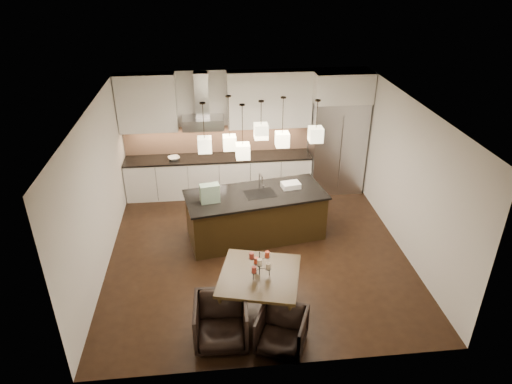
{
  "coord_description": "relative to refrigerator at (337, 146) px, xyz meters",
  "views": [
    {
      "loc": [
        -0.78,
        -7.14,
        5.05
      ],
      "look_at": [
        0.0,
        0.2,
        1.15
      ],
      "focal_mm": 32.0,
      "sensor_mm": 36.0,
      "label": 1
    }
  ],
  "objects": [
    {
      "name": "pendant_a",
      "position": [
        -2.99,
        -1.98,
        0.96
      ],
      "size": [
        0.24,
        0.24,
        0.26
      ],
      "primitive_type": "cube",
      "color": "beige",
      "rests_on": "ceiling"
    },
    {
      "name": "candle_f",
      "position": [
        -2.25,
        -4.14,
        -0.05
      ],
      "size": [
        0.09,
        0.09,
        0.09
      ],
      "primitive_type": "cylinder",
      "rotation": [
        0.0,
        0.0,
        -0.25
      ],
      "color": "beige",
      "rests_on": "candelabra"
    },
    {
      "name": "candelabra",
      "position": [
        -2.24,
        -4.02,
        -0.16
      ],
      "size": [
        0.41,
        0.41,
        0.42
      ],
      "primitive_type": null,
      "rotation": [
        0.0,
        0.0,
        -0.25
      ],
      "color": "black",
      "rests_on": "dining_table"
    },
    {
      "name": "armchair_right",
      "position": [
        -2.02,
        -4.81,
        -0.77
      ],
      "size": [
        0.87,
        0.88,
        0.62
      ],
      "primitive_type": "imported",
      "rotation": [
        0.0,
        0.0,
        -0.4
      ],
      "color": "black",
      "rests_on": "floor"
    },
    {
      "name": "wall_back",
      "position": [
        -2.1,
        0.38,
        0.32
      ],
      "size": [
        5.5,
        0.02,
        2.8
      ],
      "primitive_type": "cube",
      "color": "silver",
      "rests_on": "ground"
    },
    {
      "name": "pendant_c",
      "position": [
        -1.99,
        -1.98,
        1.17
      ],
      "size": [
        0.24,
        0.24,
        0.26
      ],
      "primitive_type": "cube",
      "color": "beige",
      "rests_on": "ceiling"
    },
    {
      "name": "wall_left",
      "position": [
        -4.86,
        -2.38,
        0.32
      ],
      "size": [
        0.02,
        5.5,
        2.8
      ],
      "primitive_type": "cube",
      "color": "silver",
      "rests_on": "ground"
    },
    {
      "name": "island_top",
      "position": [
        -2.08,
        -1.88,
        -0.14
      ],
      "size": [
        2.82,
        1.56,
        0.04
      ],
      "primitive_type": "cube",
      "rotation": [
        0.0,
        0.0,
        0.18
      ],
      "color": "black",
      "rests_on": "island_body"
    },
    {
      "name": "wall_right",
      "position": [
        0.66,
        -2.38,
        0.32
      ],
      "size": [
        0.02,
        5.5,
        2.8
      ],
      "primitive_type": "cube",
      "color": "silver",
      "rests_on": "ground"
    },
    {
      "name": "tote_bag",
      "position": [
        -2.95,
        -2.1,
        0.05
      ],
      "size": [
        0.38,
        0.24,
        0.35
      ],
      "primitive_type": "cube",
      "rotation": [
        0.0,
        0.0,
        0.18
      ],
      "color": "#19532E",
      "rests_on": "island_top"
    },
    {
      "name": "refrigerator",
      "position": [
        0.0,
        0.0,
        0.0
      ],
      "size": [
        1.2,
        0.72,
        2.15
      ],
      "primitive_type": "cube",
      "color": "#B7B7BA",
      "rests_on": "floor"
    },
    {
      "name": "food_container",
      "position": [
        -1.36,
        -1.69,
        -0.07
      ],
      "size": [
        0.39,
        0.31,
        0.1
      ],
      "primitive_type": "cube",
      "rotation": [
        0.0,
        0.0,
        0.18
      ],
      "color": "silver",
      "rests_on": "island_top"
    },
    {
      "name": "candle_c",
      "position": [
        -2.33,
        -4.11,
        -0.2
      ],
      "size": [
        0.09,
        0.09,
        0.09
      ],
      "primitive_type": "cylinder",
      "rotation": [
        0.0,
        0.0,
        -0.25
      ],
      "color": "#9B3529",
      "rests_on": "candelabra"
    },
    {
      "name": "candle_b",
      "position": [
        -2.28,
        -3.89,
        -0.2
      ],
      "size": [
        0.09,
        0.09,
        0.09
      ],
      "primitive_type": "cylinder",
      "rotation": [
        0.0,
        0.0,
        -0.25
      ],
      "color": "#CF4225",
      "rests_on": "candelabra"
    },
    {
      "name": "hood_chimney",
      "position": [
        -3.03,
        0.21,
        1.24
      ],
      "size": [
        0.3,
        0.28,
        0.96
      ],
      "primitive_type": "cube",
      "color": "#B7B7BA",
      "rests_on": "hood_canopy"
    },
    {
      "name": "candle_d",
      "position": [
        -2.12,
        -3.96,
        -0.05
      ],
      "size": [
        0.09,
        0.09,
        0.09
      ],
      "primitive_type": "cylinder",
      "rotation": [
        0.0,
        0.0,
        -0.25
      ],
      "color": "#CF4225",
      "rests_on": "candelabra"
    },
    {
      "name": "pendant_b",
      "position": [
        -2.53,
        -1.61,
        0.84
      ],
      "size": [
        0.24,
        0.24,
        0.26
      ],
      "primitive_type": "cube",
      "color": "beige",
      "rests_on": "ceiling"
    },
    {
      "name": "lower_cabinets",
      "position": [
        -2.73,
        0.05,
        -0.64
      ],
      "size": [
        4.21,
        0.62,
        0.88
      ],
      "primitive_type": "cube",
      "color": "silver",
      "rests_on": "floor"
    },
    {
      "name": "countertop",
      "position": [
        -2.73,
        0.05,
        -0.17
      ],
      "size": [
        4.21,
        0.66,
        0.04
      ],
      "primitive_type": "cube",
      "color": "black",
      "rests_on": "lower_cabinets"
    },
    {
      "name": "backsplash",
      "position": [
        -2.73,
        0.35,
        0.16
      ],
      "size": [
        4.21,
        0.02,
        0.63
      ],
      "primitive_type": "cube",
      "color": "tan",
      "rests_on": "countertop"
    },
    {
      "name": "candle_e",
      "position": [
        -2.36,
        -3.97,
        -0.05
      ],
      "size": [
        0.09,
        0.09,
        0.09
      ],
      "primitive_type": "cylinder",
      "rotation": [
        0.0,
        0.0,
        -0.25
      ],
      "color": "#9B3529",
      "rests_on": "candelabra"
    },
    {
      "name": "floor",
      "position": [
        -2.1,
        -2.38,
        -1.08
      ],
      "size": [
        5.5,
        5.5,
        0.02
      ],
      "primitive_type": "cube",
      "color": "black",
      "rests_on": "ground"
    },
    {
      "name": "pendant_f",
      "position": [
        -2.33,
        -2.14,
        0.88
      ],
      "size": [
        0.24,
        0.24,
        0.26
      ],
      "primitive_type": "cube",
      "color": "beige",
      "rests_on": "ceiling"
    },
    {
      "name": "armchair_left",
      "position": [
        -2.86,
        -4.59,
        -0.72
      ],
      "size": [
        0.78,
        0.81,
        0.71
      ],
      "primitive_type": "imported",
      "rotation": [
        0.0,
        0.0,
        -0.03
      ],
      "color": "black",
      "rests_on": "floor"
    },
    {
      "name": "faucet",
      "position": [
        -1.99,
        -1.76,
        0.07
      ],
      "size": [
        0.15,
        0.26,
        0.39
      ],
      "primitive_type": null,
      "rotation": [
        0.0,
        0.0,
        0.18
      ],
      "color": "silver",
      "rests_on": "island_top"
    },
    {
      "name": "hood_canopy",
      "position": [
        -3.03,
        0.1,
        0.65
      ],
      "size": [
        0.9,
        0.52,
        0.24
      ],
      "primitive_type": "cube",
      "color": "#B7B7BA",
      "rests_on": "wall_back"
    },
    {
      "name": "upper_cab_right",
      "position": [
        -1.55,
        0.19,
        1.1
      ],
      "size": [
        1.85,
        0.35,
        1.25
      ],
      "primitive_type": "cube",
      "color": "silver",
      "rests_on": "wall_back"
    },
    {
      "name": "pendant_e",
      "position": [
        -1.02,
        -2.03,
        1.1
      ],
      "size": [
        0.24,
        0.24,
        0.26
      ],
      "primitive_type": "cube",
      "color": "beige",
      "rests_on": "ceiling"
    },
    {
      "name": "upper_cab_left",
      "position": [
        -4.2,
        0.19,
        1.1
      ],
      "size": [
        1.25,
        0.35,
        1.25
      ],
      "primitive_type": "cube",
      "color": "silver",
      "rests_on": "wall_back"
    },
    {
      "name": "dining_table",
      "position": [
        -2.24,
        -4.02,
        -0.72
      ],
      "size": [
        1.44,
        1.44,
        0.71
      ],
      "primitive_type": null,
      "rotation": [
        0.0,
        0.0,
        -0.25
      ],
      "color": "black",
      "rests_on": "floor"
    },
    {
      "name": "fridge_panel",
      "position": [
        0.0,
        0.0,
        1.4
      ],
      "size": [
        1.26,
        0.72,
        0.65
      ],
      "primitive_type": "cube",
      "color": "silver",
      "rests_on": "refrigerator"
    },
    {
      "name": "pendant_d",
      "position": [
        -1.58,
        -1.79,
        0.93
      ],
      "size": [
        0.24,
        0.24,
        0.26
      ],
      "primitive_type": "cube",
      "color": "beige",
      "rests_on": "ceiling"
    },
    {
      "name": "candle_a",
      "position": [
        -2.11,
        -4.05,
        -0.2
      ],
      "size": [
        0.09,
        0.09,
        0.09
      ],
      "primitive_type": "cylinder",
      "rotation": [
        0.0,
        0.0,
        -0.25
      ],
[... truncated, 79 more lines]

